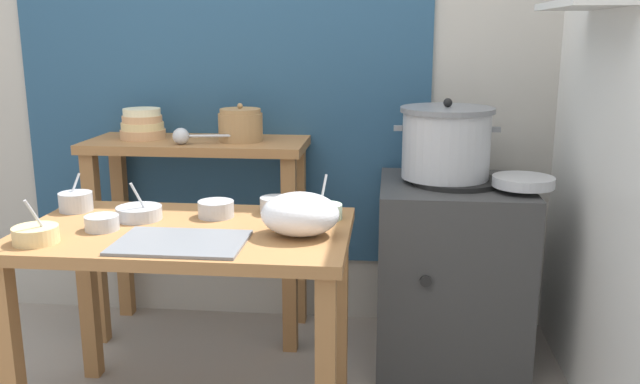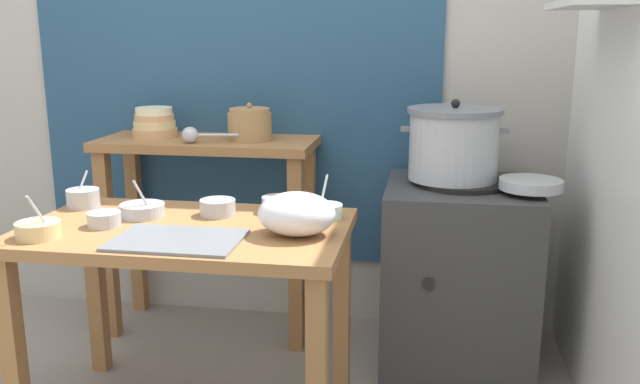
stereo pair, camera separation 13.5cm
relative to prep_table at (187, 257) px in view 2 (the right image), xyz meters
The scene contains 18 objects.
wall_back 1.23m from the prep_table, 82.13° to the left, with size 4.40×0.12×2.60m.
prep_table is the anchor object (origin of this frame).
back_shelf_table 0.76m from the prep_table, 102.82° to the left, with size 0.96×0.40×0.90m.
stove_block 1.14m from the prep_table, 32.72° to the left, with size 0.60×0.61×0.78m.
steamer_pot 1.14m from the prep_table, 34.73° to the left, with size 0.43×0.38×0.32m.
clay_pot 0.82m from the prep_table, 87.58° to the left, with size 0.19×0.19×0.16m.
bowl_stack_enamel 0.93m from the prep_table, 118.76° to the left, with size 0.20×0.20×0.13m.
ladle 0.72m from the prep_table, 106.82° to the left, with size 0.28×0.08×0.07m.
serving_tray 0.21m from the prep_table, 77.96° to the right, with size 0.40×0.28×0.01m, color slate.
plastic_bag 0.43m from the prep_table, ahead, with size 0.25×0.21×0.14m, color white.
wide_pan 1.30m from the prep_table, 22.27° to the left, with size 0.24×0.24×0.04m, color #B7BABF.
prep_bowl_0 0.38m from the prep_table, 39.98° to the left, with size 0.12×0.12×0.06m.
prep_bowl_1 0.48m from the prep_table, 153.85° to the right, with size 0.14×0.14×0.15m.
prep_bowl_2 0.25m from the prep_table, 155.03° to the left, with size 0.16×0.16×0.14m.
prep_bowl_3 0.52m from the prep_table, 158.96° to the left, with size 0.12×0.12×0.13m.
prep_bowl_4 0.22m from the prep_table, 66.38° to the left, with size 0.13×0.13×0.06m.
prep_bowl_5 0.31m from the prep_table, 169.91° to the right, with size 0.11×0.11×0.05m.
prep_bowl_6 0.51m from the prep_table, 20.10° to the left, with size 0.12×0.12×0.15m.
Camera 2 is at (0.75, -1.99, 1.36)m, focal length 37.72 mm.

